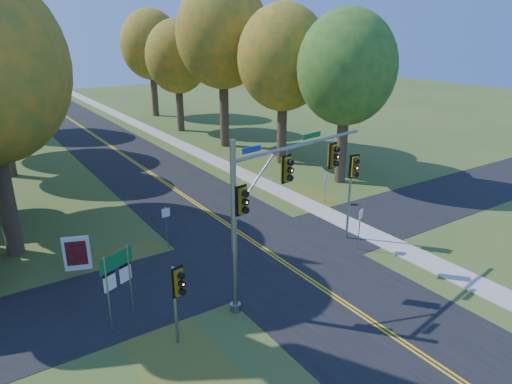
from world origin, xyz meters
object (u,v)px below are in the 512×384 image
route_sign_cluster (118,274)px  info_kiosk (77,253)px  east_signal_pole (353,176)px  traffic_mast (271,194)px

route_sign_cluster → info_kiosk: (-0.35, 5.72, -1.49)m
east_signal_pole → route_sign_cluster: (-13.18, -0.80, -1.41)m
route_sign_cluster → info_kiosk: route_sign_cluster is taller
info_kiosk → route_sign_cluster: bearing=-65.3°
east_signal_pole → route_sign_cluster: east_signal_pole is taller
traffic_mast → info_kiosk: (-6.64, 6.98, -3.87)m
traffic_mast → info_kiosk: traffic_mast is taller
east_signal_pole → info_kiosk: size_ratio=2.83×
east_signal_pole → info_kiosk: bearing=175.1°
east_signal_pole → info_kiosk: (-13.53, 4.92, -2.89)m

